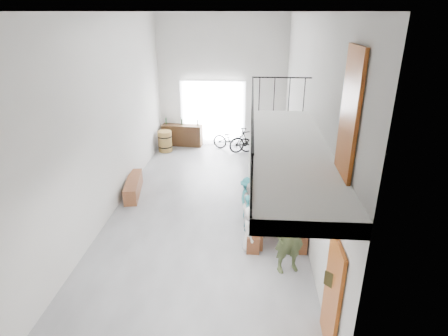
# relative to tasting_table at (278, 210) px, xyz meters

# --- Properties ---
(floor) EXTENTS (12.00, 12.00, 0.00)m
(floor) POSITION_rel_tasting_table_xyz_m (-2.04, 1.34, -0.71)
(floor) COLOR slate
(floor) RESTS_ON ground
(room_walls) EXTENTS (12.00, 12.00, 12.00)m
(room_walls) POSITION_rel_tasting_table_xyz_m (-2.04, 1.34, 2.85)
(room_walls) COLOR silver
(room_walls) RESTS_ON ground
(gateway_portal) EXTENTS (2.80, 0.08, 2.80)m
(gateway_portal) POSITION_rel_tasting_table_xyz_m (-2.44, 7.28, 0.69)
(gateway_portal) COLOR white
(gateway_portal) RESTS_ON ground
(right_wall_decor) EXTENTS (0.07, 8.28, 5.07)m
(right_wall_decor) POSITION_rel_tasting_table_xyz_m (0.66, -0.52, 1.04)
(right_wall_decor) COLOR #A14B16
(right_wall_decor) RESTS_ON ground
(balcony) EXTENTS (1.52, 5.62, 4.00)m
(balcony) POSITION_rel_tasting_table_xyz_m (-0.06, -1.78, 2.26)
(balcony) COLOR white
(balcony) RESTS_ON ground
(tasting_table) EXTENTS (1.05, 2.13, 0.79)m
(tasting_table) POSITION_rel_tasting_table_xyz_m (0.00, 0.00, 0.00)
(tasting_table) COLOR brown
(tasting_table) RESTS_ON ground
(bench_inner) EXTENTS (0.34, 1.96, 0.45)m
(bench_inner) POSITION_rel_tasting_table_xyz_m (-0.64, -0.06, -0.48)
(bench_inner) COLOR brown
(bench_inner) RESTS_ON ground
(bench_wall) EXTENTS (0.28, 2.11, 0.49)m
(bench_wall) POSITION_rel_tasting_table_xyz_m (0.53, 0.10, -0.46)
(bench_wall) COLOR brown
(bench_wall) RESTS_ON ground
(tableware) EXTENTS (0.73, 1.45, 0.35)m
(tableware) POSITION_rel_tasting_table_xyz_m (-0.08, -0.07, 0.22)
(tableware) COLOR black
(tableware) RESTS_ON tasting_table
(side_bench) EXTENTS (0.69, 1.86, 0.51)m
(side_bench) POSITION_rel_tasting_table_xyz_m (-4.54, 2.06, -0.45)
(side_bench) COLOR brown
(side_bench) RESTS_ON ground
(oak_barrel) EXTENTS (0.60, 0.60, 0.88)m
(oak_barrel) POSITION_rel_tasting_table_xyz_m (-4.38, 6.17, -0.27)
(oak_barrel) COLOR olive
(oak_barrel) RESTS_ON ground
(serving_counter) EXTENTS (1.79, 0.66, 0.93)m
(serving_counter) POSITION_rel_tasting_table_xyz_m (-3.79, 6.99, -0.24)
(serving_counter) COLOR #3D2612
(serving_counter) RESTS_ON ground
(counter_bottles) EXTENTS (1.50, 0.25, 0.28)m
(counter_bottles) POSITION_rel_tasting_table_xyz_m (-3.78, 7.02, 0.36)
(counter_bottles) COLOR black
(counter_bottles) RESTS_ON serving_counter
(guest_left_a) EXTENTS (0.43, 0.61, 1.19)m
(guest_left_a) POSITION_rel_tasting_table_xyz_m (-0.72, -0.81, -0.11)
(guest_left_a) COLOR silver
(guest_left_a) RESTS_ON ground
(guest_left_b) EXTENTS (0.41, 0.51, 1.22)m
(guest_left_b) POSITION_rel_tasting_table_xyz_m (-0.74, -0.23, -0.10)
(guest_left_b) COLOR #25777E
(guest_left_b) RESTS_ON ground
(guest_left_c) EXTENTS (0.56, 0.69, 1.31)m
(guest_left_c) POSITION_rel_tasting_table_xyz_m (-0.69, 0.33, -0.05)
(guest_left_c) COLOR silver
(guest_left_c) RESTS_ON ground
(guest_left_d) EXTENTS (0.67, 0.90, 1.24)m
(guest_left_d) POSITION_rel_tasting_table_xyz_m (-0.81, 0.83, -0.09)
(guest_left_d) COLOR #25777E
(guest_left_d) RESTS_ON ground
(guest_right_a) EXTENTS (0.39, 0.73, 1.19)m
(guest_right_a) POSITION_rel_tasting_table_xyz_m (0.50, -0.56, -0.11)
(guest_right_a) COLOR #A31C1E
(guest_right_a) RESTS_ON ground
(guest_right_b) EXTENTS (0.57, 1.23, 1.28)m
(guest_right_b) POSITION_rel_tasting_table_xyz_m (0.55, 0.06, -0.07)
(guest_right_b) COLOR black
(guest_right_b) RESTS_ON ground
(guest_right_c) EXTENTS (0.42, 0.61, 1.20)m
(guest_right_c) POSITION_rel_tasting_table_xyz_m (0.65, 0.75, -0.11)
(guest_right_c) COLOR silver
(guest_right_c) RESTS_ON ground
(host_standing) EXTENTS (0.82, 0.68, 1.94)m
(host_standing) POSITION_rel_tasting_table_xyz_m (0.16, -1.54, 0.26)
(host_standing) COLOR #424D2B
(host_standing) RESTS_ON ground
(potted_plant) EXTENTS (0.48, 0.44, 0.45)m
(potted_plant) POSITION_rel_tasting_table_xyz_m (0.41, 1.64, -0.48)
(potted_plant) COLOR #1B4920
(potted_plant) RESTS_ON ground
(bicycle_near) EXTENTS (1.92, 1.18, 0.95)m
(bicycle_near) POSITION_rel_tasting_table_xyz_m (-1.51, 6.49, -0.23)
(bicycle_near) COLOR black
(bicycle_near) RESTS_ON ground
(bicycle_far) EXTENTS (1.82, 1.26, 1.07)m
(bicycle_far) POSITION_rel_tasting_table_xyz_m (-0.84, 6.40, -0.17)
(bicycle_far) COLOR black
(bicycle_far) RESTS_ON ground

